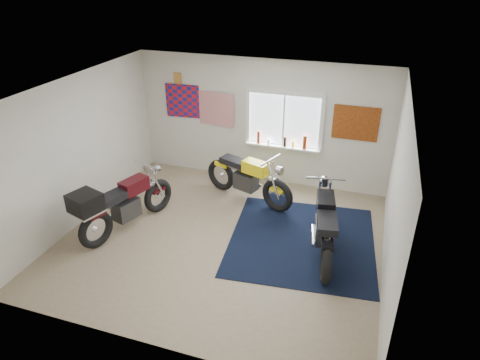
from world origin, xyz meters
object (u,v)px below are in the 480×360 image
(yellow_triumph, at_px, (248,179))
(black_chrome_bike, at_px, (324,226))
(navy_rug, at_px, (302,240))
(maroon_tourer, at_px, (120,205))

(yellow_triumph, bearing_deg, black_chrome_bike, -16.86)
(yellow_triumph, distance_m, black_chrome_bike, 2.17)
(navy_rug, relative_size, maroon_tourer, 1.23)
(yellow_triumph, relative_size, maroon_tourer, 0.97)
(navy_rug, relative_size, black_chrome_bike, 1.19)
(navy_rug, xyz_separation_m, maroon_tourer, (-3.18, -0.72, 0.56))
(navy_rug, height_order, maroon_tourer, maroon_tourer)
(navy_rug, height_order, yellow_triumph, yellow_triumph)
(navy_rug, bearing_deg, maroon_tourer, -167.16)
(black_chrome_bike, height_order, maroon_tourer, black_chrome_bike)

